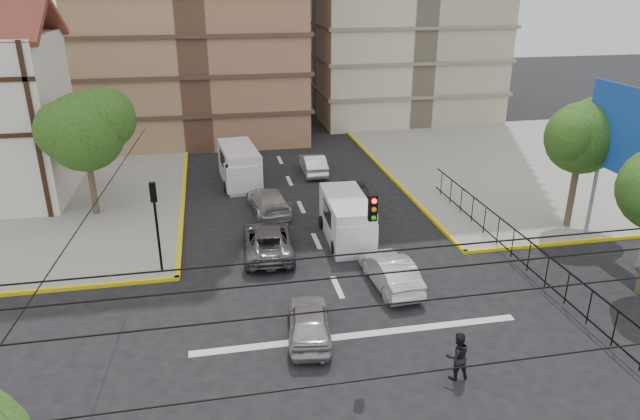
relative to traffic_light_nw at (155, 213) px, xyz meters
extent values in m
plane|color=black|center=(7.80, -7.80, -3.11)|extent=(160.00, 160.00, 0.00)
cube|color=gray|center=(27.80, 12.20, -3.04)|extent=(26.00, 26.00, 0.15)
cube|color=silver|center=(7.80, -6.60, -3.11)|extent=(13.00, 0.40, 0.01)
cylinder|color=slate|center=(22.30, 0.20, -0.96)|extent=(0.20, 0.20, 4.00)
cube|color=silver|center=(22.30, -1.80, 3.04)|extent=(0.25, 6.00, 4.00)
cube|color=blue|center=(22.10, -1.80, 3.04)|extent=(0.08, 6.20, 4.20)
cylinder|color=#473828|center=(21.80, 1.20, -0.87)|extent=(0.36, 0.36, 4.48)
sphere|color=#204714|center=(21.80, 1.20, 2.05)|extent=(3.80, 3.80, 3.80)
sphere|color=#204714|center=(22.75, 1.50, 2.62)|extent=(3.04, 3.04, 3.04)
sphere|color=#204714|center=(21.04, 0.90, 2.24)|extent=(2.85, 2.85, 2.85)
cylinder|color=#473828|center=(-4.20, 8.20, -1.01)|extent=(0.36, 0.36, 4.20)
sphere|color=#204714|center=(-4.20, 8.20, 1.89)|extent=(4.40, 4.40, 4.40)
sphere|color=#204714|center=(-3.10, 8.50, 2.55)|extent=(3.52, 3.52, 3.52)
sphere|color=#204714|center=(-5.08, 7.90, 2.11)|extent=(3.30, 3.30, 3.30)
cylinder|color=black|center=(0.00, 0.00, -1.21)|extent=(0.12, 0.12, 3.50)
cube|color=black|center=(0.00, 0.00, 0.99)|extent=(0.28, 0.22, 0.90)
sphere|color=#FF0C0C|center=(0.00, 0.00, 1.29)|extent=(0.17, 0.17, 0.17)
cube|color=black|center=(7.80, -7.80, 2.69)|extent=(0.28, 0.22, 0.90)
cylinder|color=black|center=(7.80, -16.80, 3.14)|extent=(18.00, 0.03, 0.03)
cube|color=silver|center=(9.39, 2.17, -1.93)|extent=(2.22, 5.19, 2.36)
cube|color=silver|center=(9.39, 0.12, -2.09)|extent=(1.99, 1.30, 1.64)
cube|color=black|center=(9.39, -0.24, -1.53)|extent=(1.90, 0.17, 0.92)
cylinder|color=black|center=(8.42, 0.53, -2.75)|extent=(0.25, 0.72, 0.72)
cylinder|color=black|center=(10.36, 0.53, -2.75)|extent=(0.25, 0.72, 0.72)
cylinder|color=black|center=(8.42, 3.81, -2.75)|extent=(0.25, 0.72, 0.72)
cylinder|color=black|center=(10.36, 3.81, -2.75)|extent=(0.25, 0.72, 0.72)
cube|color=silver|center=(4.46, 12.47, -1.86)|extent=(2.67, 5.61, 2.50)
cube|color=silver|center=(4.46, 10.30, -2.03)|extent=(2.18, 1.49, 1.74)
cube|color=black|center=(4.46, 9.92, -1.43)|extent=(2.01, 0.29, 0.98)
cylinder|color=black|center=(3.43, 10.73, -2.73)|extent=(0.25, 0.76, 0.76)
cylinder|color=black|center=(5.49, 10.73, -2.73)|extent=(0.25, 0.76, 0.76)
cylinder|color=black|center=(3.43, 14.21, -2.73)|extent=(0.25, 0.76, 0.76)
cylinder|color=black|center=(5.49, 14.21, -2.73)|extent=(0.25, 0.76, 0.76)
imported|color=#AFAFB4|center=(5.88, -6.32, -2.42)|extent=(2.18, 4.25, 1.38)
imported|color=silver|center=(10.15, -3.11, -2.38)|extent=(1.84, 4.54, 1.46)
imported|color=#595B60|center=(5.13, 1.26, -2.39)|extent=(2.69, 5.35, 1.45)
imported|color=#B5B6BA|center=(5.78, 6.81, -2.40)|extent=(2.47, 5.06, 1.42)
imported|color=#29282B|center=(11.12, 7.41, -2.37)|extent=(1.81, 4.39, 1.49)
imported|color=white|center=(9.72, 13.50, -2.40)|extent=(1.60, 4.34, 1.42)
imported|color=black|center=(10.42, -9.72, -2.22)|extent=(0.89, 0.71, 1.78)
camera|label=1|loc=(2.68, -24.71, 9.68)|focal=32.00mm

